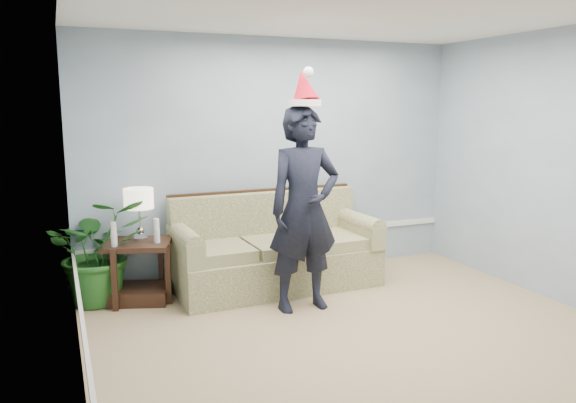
# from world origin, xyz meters

# --- Properties ---
(room_shell) EXTENTS (4.54, 5.04, 2.74)m
(room_shell) POSITION_xyz_m (0.00, 0.00, 1.35)
(room_shell) COLOR tan
(room_shell) RESTS_ON ground
(wainscot_trim) EXTENTS (4.49, 4.99, 0.06)m
(wainscot_trim) POSITION_xyz_m (-1.18, 1.18, 0.45)
(wainscot_trim) COLOR white
(wainscot_trim) RESTS_ON room_shell
(sofa) EXTENTS (2.19, 0.99, 1.02)m
(sofa) POSITION_xyz_m (-0.20, 2.05, 0.36)
(sofa) COLOR #505C2B
(sofa) RESTS_ON room_shell
(side_table) EXTENTS (0.77, 0.70, 0.61)m
(side_table) POSITION_xyz_m (-1.64, 2.10, 0.24)
(side_table) COLOR #361B13
(side_table) RESTS_ON room_shell
(table_lamp) EXTENTS (0.29, 0.29, 0.52)m
(table_lamp) POSITION_xyz_m (-1.60, 2.17, 1.01)
(table_lamp) COLOR silver
(table_lamp) RESTS_ON side_table
(candle_pair) EXTENTS (0.47, 0.06, 0.24)m
(candle_pair) POSITION_xyz_m (-1.66, 1.99, 0.72)
(candle_pair) COLOR silver
(candle_pair) RESTS_ON side_table
(houseplant) EXTENTS (1.04, 0.92, 1.07)m
(houseplant) POSITION_xyz_m (-2.00, 2.21, 0.53)
(houseplant) COLOR #226120
(houseplant) RESTS_ON room_shell
(man) EXTENTS (0.72, 0.47, 1.95)m
(man) POSITION_xyz_m (-0.18, 1.29, 0.98)
(man) COLOR black
(man) RESTS_ON room_shell
(santa_hat) EXTENTS (0.35, 0.38, 0.36)m
(santa_hat) POSITION_xyz_m (-0.18, 1.30, 2.10)
(santa_hat) COLOR white
(santa_hat) RESTS_ON man
(teddy_bear) EXTENTS (0.32, 0.32, 0.41)m
(teddy_bear) POSITION_xyz_m (0.19, 1.89, 0.68)
(teddy_bear) COLOR white
(teddy_bear) RESTS_ON sofa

